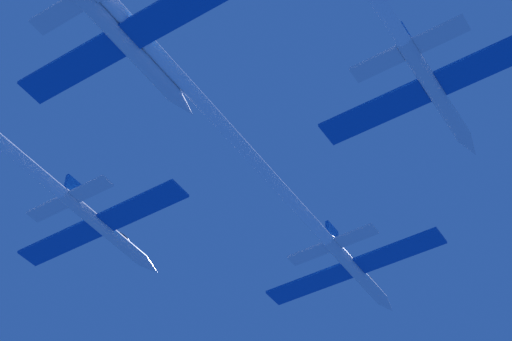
% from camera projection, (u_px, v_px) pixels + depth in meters
% --- Properties ---
extents(jet_lead, '(21.07, 82.41, 3.49)m').
position_uv_depth(jet_lead, '(223.00, 125.00, 75.61)').
color(jet_lead, silver).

